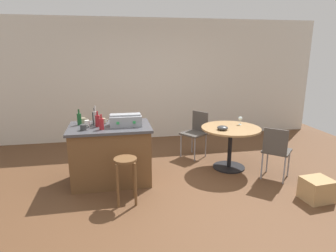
{
  "coord_description": "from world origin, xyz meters",
  "views": [
    {
      "loc": [
        -0.86,
        -3.82,
        2.01
      ],
      "look_at": [
        0.01,
        0.69,
        0.81
      ],
      "focal_mm": 31.13,
      "sensor_mm": 36.0,
      "label": 1
    }
  ],
  "objects_px": {
    "wine_glass": "(240,119)",
    "cardboard_box": "(317,189)",
    "folding_chair_far": "(196,130)",
    "cup_2": "(83,127)",
    "bottle_0": "(101,124)",
    "bottle_1": "(79,119)",
    "serving_bowl": "(222,128)",
    "bottle_3": "(96,118)",
    "cup_3": "(83,120)",
    "dining_table": "(230,137)",
    "toolbox": "(126,120)",
    "cup_0": "(104,121)",
    "folding_chair_near": "(276,149)",
    "bottle_4": "(95,118)",
    "wooden_stool": "(126,171)",
    "kitchen_island": "(111,154)",
    "bottle_2": "(98,121)",
    "cup_1": "(87,123)"
  },
  "relations": [
    {
      "from": "bottle_0",
      "to": "wine_glass",
      "type": "xyz_separation_m",
      "value": [
        2.37,
        0.5,
        -0.15
      ]
    },
    {
      "from": "toolbox",
      "to": "bottle_4",
      "type": "height_order",
      "value": "bottle_4"
    },
    {
      "from": "bottle_1",
      "to": "bottle_3",
      "type": "height_order",
      "value": "bottle_3"
    },
    {
      "from": "bottle_3",
      "to": "cup_0",
      "type": "relative_size",
      "value": 2.81
    },
    {
      "from": "wine_glass",
      "to": "cardboard_box",
      "type": "distance_m",
      "value": 1.7
    },
    {
      "from": "dining_table",
      "to": "cup_0",
      "type": "height_order",
      "value": "cup_0"
    },
    {
      "from": "cup_1",
      "to": "cup_3",
      "type": "relative_size",
      "value": 0.97
    },
    {
      "from": "toolbox",
      "to": "cardboard_box",
      "type": "height_order",
      "value": "toolbox"
    },
    {
      "from": "wooden_stool",
      "to": "wine_glass",
      "type": "bearing_deg",
      "value": 26.43
    },
    {
      "from": "folding_chair_near",
      "to": "bottle_3",
      "type": "height_order",
      "value": "bottle_3"
    },
    {
      "from": "bottle_0",
      "to": "cup_3",
      "type": "xyz_separation_m",
      "value": [
        -0.29,
        0.46,
        -0.05
      ]
    },
    {
      "from": "toolbox",
      "to": "cup_0",
      "type": "bearing_deg",
      "value": 149.63
    },
    {
      "from": "bottle_3",
      "to": "serving_bowl",
      "type": "relative_size",
      "value": 1.67
    },
    {
      "from": "bottle_3",
      "to": "cardboard_box",
      "type": "height_order",
      "value": "bottle_3"
    },
    {
      "from": "bottle_1",
      "to": "bottle_3",
      "type": "xyz_separation_m",
      "value": [
        0.25,
        -0.07,
        0.02
      ]
    },
    {
      "from": "folding_chair_far",
      "to": "bottle_3",
      "type": "xyz_separation_m",
      "value": [
        -1.82,
        -0.76,
        0.5
      ]
    },
    {
      "from": "cup_2",
      "to": "dining_table",
      "type": "bearing_deg",
      "value": 7.65
    },
    {
      "from": "folding_chair_far",
      "to": "bottle_1",
      "type": "distance_m",
      "value": 2.23
    },
    {
      "from": "cardboard_box",
      "to": "bottle_4",
      "type": "bearing_deg",
      "value": 155.89
    },
    {
      "from": "dining_table",
      "to": "bottle_2",
      "type": "relative_size",
      "value": 4.27
    },
    {
      "from": "bottle_0",
      "to": "cup_1",
      "type": "bearing_deg",
      "value": 135.06
    },
    {
      "from": "bottle_0",
      "to": "toolbox",
      "type": "bearing_deg",
      "value": 23.69
    },
    {
      "from": "bottle_1",
      "to": "cup_2",
      "type": "bearing_deg",
      "value": -75.67
    },
    {
      "from": "bottle_3",
      "to": "folding_chair_near",
      "type": "bearing_deg",
      "value": -10.75
    },
    {
      "from": "dining_table",
      "to": "cup_2",
      "type": "bearing_deg",
      "value": -172.35
    },
    {
      "from": "bottle_1",
      "to": "serving_bowl",
      "type": "height_order",
      "value": "bottle_1"
    },
    {
      "from": "wooden_stool",
      "to": "cup_1",
      "type": "xyz_separation_m",
      "value": [
        -0.51,
        0.75,
        0.5
      ]
    },
    {
      "from": "kitchen_island",
      "to": "wine_glass",
      "type": "relative_size",
      "value": 8.56
    },
    {
      "from": "folding_chair_far",
      "to": "toolbox",
      "type": "distance_m",
      "value": 1.7
    },
    {
      "from": "wooden_stool",
      "to": "folding_chair_near",
      "type": "distance_m",
      "value": 2.37
    },
    {
      "from": "bottle_3",
      "to": "cup_3",
      "type": "distance_m",
      "value": 0.28
    },
    {
      "from": "dining_table",
      "to": "bottle_2",
      "type": "xyz_separation_m",
      "value": [
        -2.19,
        -0.15,
        0.43
      ]
    },
    {
      "from": "bottle_2",
      "to": "cup_0",
      "type": "relative_size",
      "value": 2.2
    },
    {
      "from": "bottle_2",
      "to": "wine_glass",
      "type": "bearing_deg",
      "value": 7.42
    },
    {
      "from": "bottle_2",
      "to": "wine_glass",
      "type": "xyz_separation_m",
      "value": [
        2.43,
        0.32,
        -0.15
      ]
    },
    {
      "from": "dining_table",
      "to": "toolbox",
      "type": "height_order",
      "value": "toolbox"
    },
    {
      "from": "bottle_3",
      "to": "cup_0",
      "type": "xyz_separation_m",
      "value": [
        0.11,
        0.08,
        -0.07
      ]
    },
    {
      "from": "bottle_3",
      "to": "wine_glass",
      "type": "xyz_separation_m",
      "value": [
        2.47,
        0.23,
        -0.18
      ]
    },
    {
      "from": "toolbox",
      "to": "bottle_3",
      "type": "relative_size",
      "value": 1.58
    },
    {
      "from": "cup_2",
      "to": "cup_0",
      "type": "bearing_deg",
      "value": 50.73
    },
    {
      "from": "bottle_0",
      "to": "cardboard_box",
      "type": "distance_m",
      "value": 3.14
    },
    {
      "from": "folding_chair_far",
      "to": "cup_2",
      "type": "bearing_deg",
      "value": -152.78
    },
    {
      "from": "bottle_0",
      "to": "cup_2",
      "type": "bearing_deg",
      "value": 177.35
    },
    {
      "from": "bottle_4",
      "to": "serving_bowl",
      "type": "distance_m",
      "value": 2.06
    },
    {
      "from": "toolbox",
      "to": "cup_2",
      "type": "bearing_deg",
      "value": -166.78
    },
    {
      "from": "wine_glass",
      "to": "cardboard_box",
      "type": "relative_size",
      "value": 0.38
    },
    {
      "from": "dining_table",
      "to": "cup_3",
      "type": "xyz_separation_m",
      "value": [
        -2.43,
        0.12,
        0.38
      ]
    },
    {
      "from": "kitchen_island",
      "to": "toolbox",
      "type": "height_order",
      "value": "toolbox"
    },
    {
      "from": "dining_table",
      "to": "serving_bowl",
      "type": "distance_m",
      "value": 0.31
    },
    {
      "from": "toolbox",
      "to": "cup_1",
      "type": "distance_m",
      "value": 0.57
    }
  ]
}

